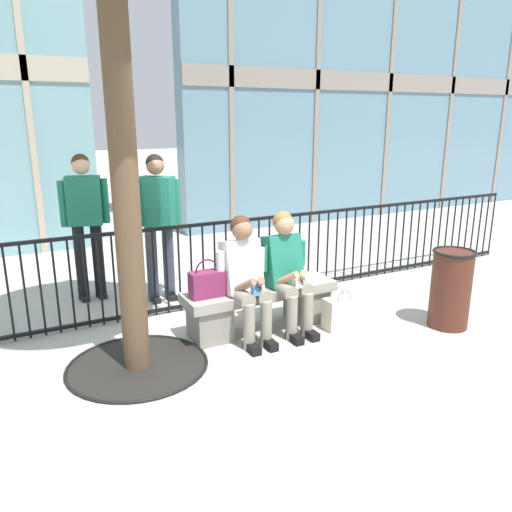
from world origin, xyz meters
The scene contains 10 objects.
ground_plane centered at (0.00, 0.00, 0.00)m, with size 60.00×60.00×0.00m, color #B2ADA3.
stone_bench centered at (0.00, 0.00, 0.27)m, with size 1.60×0.44×0.45m.
seated_person_with_phone centered at (-0.23, -0.13, 0.65)m, with size 0.52×0.66×1.21m.
seated_person_companion centered at (0.23, -0.13, 0.65)m, with size 0.52×0.66×1.21m.
handbag_on_bench centered at (-0.58, -0.01, 0.58)m, with size 0.34×0.16×0.37m.
shopping_bag centered at (0.73, -0.37, 0.17)m, with size 0.34×0.18×0.43m.
bystander_at_railing centered at (-1.37, 1.75, 1.00)m, with size 0.55×0.31×1.71m.
bystander_further_back centered at (-0.64, 1.31, 1.00)m, with size 0.55×0.41×1.71m.
plaza_railing centered at (0.00, 0.84, 0.50)m, with size 9.09×0.04×0.98m.
trash_can centered at (1.76, -0.85, 0.42)m, with size 0.43×0.43×0.82m.
Camera 1 is at (-2.25, -4.21, 2.11)m, focal length 35.03 mm.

